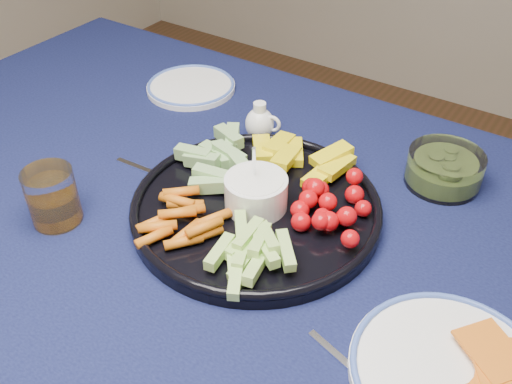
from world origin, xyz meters
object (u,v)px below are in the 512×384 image
Objects in this scene: pickle_bowl at (444,170)px; side_plate_extra at (191,86)px; crudite_platter at (255,202)px; cheese_plate at (451,370)px; creamer_pitcher at (260,123)px; juice_tumbler at (53,199)px; dining_table at (233,282)px.

side_plate_extra is at bearing 177.82° from pickle_bowl.
crudite_platter reaches higher than pickle_bowl.
crudite_platter is 1.65× the size of cheese_plate.
cheese_plate is at bearing -33.00° from creamer_pitcher.
cheese_plate is 1.26× the size of side_plate_extra.
juice_tumbler reaches higher than side_plate_extra.
pickle_bowl is 0.66× the size of side_plate_extra.
creamer_pitcher reaches higher than cheese_plate.
crudite_platter is 0.31m from juice_tumbler.
side_plate_extra is at bearing 161.36° from creamer_pitcher.
creamer_pitcher is 0.60× the size of pickle_bowl.
juice_tumbler reaches higher than creamer_pitcher.
creamer_pitcher is at bearing 147.00° from cheese_plate.
dining_table is 21.82× the size of creamer_pitcher.
juice_tumbler is (-0.26, -0.11, 0.13)m from dining_table.
crudite_platter is (-0.01, 0.08, 0.11)m from dining_table.
pickle_bowl is at bearing 42.44° from juice_tumbler.
crudite_platter reaches higher than side_plate_extra.
side_plate_extra is (-0.71, 0.39, -0.00)m from cheese_plate.
cheese_plate is (0.36, -0.12, -0.01)m from crudite_platter.
dining_table is 0.31m from juice_tumbler.
pickle_bowl is (0.34, 0.06, -0.01)m from creamer_pitcher.
juice_tumbler is at bearing -143.60° from crudite_platter.
cheese_plate is 2.62× the size of juice_tumbler.
juice_tumbler reaches higher than pickle_bowl.
pickle_bowl is 1.38× the size of juice_tumbler.
side_plate_extra reaches higher than dining_table.
juice_tumbler is at bearing -137.56° from pickle_bowl.
pickle_bowl is 0.53× the size of cheese_plate.
creamer_pitcher is at bearing -18.64° from side_plate_extra.
juice_tumbler is at bearing -173.88° from cheese_plate.
crudite_platter is at bearing -37.66° from side_plate_extra.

